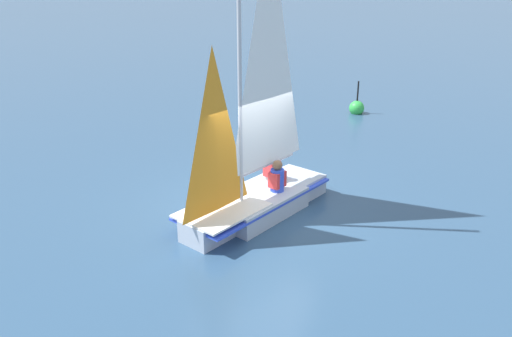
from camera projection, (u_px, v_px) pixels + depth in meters
name	position (u px, v px, depth m)	size (l,w,h in m)	color
ground_plane	(256.00, 213.00, 10.91)	(260.00, 260.00, 0.00)	#2D4C6B
sailboat_main	(257.00, 177.00, 10.61)	(4.01, 2.64, 6.08)	#B2BCCC
sailor_helm	(277.00, 184.00, 10.87)	(0.41, 0.39, 1.16)	black
sailor_crew	(272.00, 173.00, 11.48)	(0.41, 0.39, 1.16)	black
buoy_marker	(357.00, 108.00, 18.63)	(0.56, 0.56, 1.30)	green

